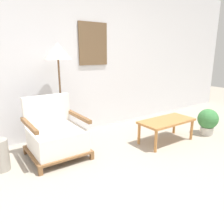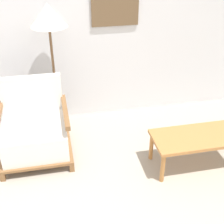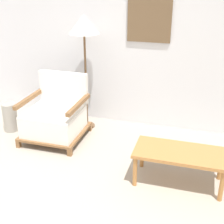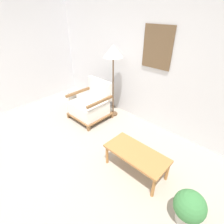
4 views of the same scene
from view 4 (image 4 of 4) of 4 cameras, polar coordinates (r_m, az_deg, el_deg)
The scene contains 7 objects.
ground_plane at distance 2.79m, azimuth -21.93°, elevation -22.25°, with size 14.00×14.00×0.00m, color #A89E8E.
wall_back at distance 3.44m, azimuth 12.55°, elevation 17.01°, with size 8.00×0.09×2.70m.
armchair at distance 3.85m, azimuth -7.00°, elevation 2.12°, with size 0.75×0.74×0.82m.
floor_lamp at distance 3.55m, azimuth 0.40°, elevation 18.40°, with size 0.39×0.39×1.55m.
coffee_table at distance 2.61m, azimuth 7.96°, elevation -13.66°, with size 0.92×0.44×0.37m.
vase at distance 4.41m, azimuth -12.67°, elevation 4.04°, with size 0.20×0.20×0.40m, color #9E998E.
potted_plant at distance 2.35m, azimuth 23.88°, elevation -26.58°, with size 0.35×0.35×0.46m.
Camera 4 is at (1.74, -0.43, 2.14)m, focal length 28.00 mm.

